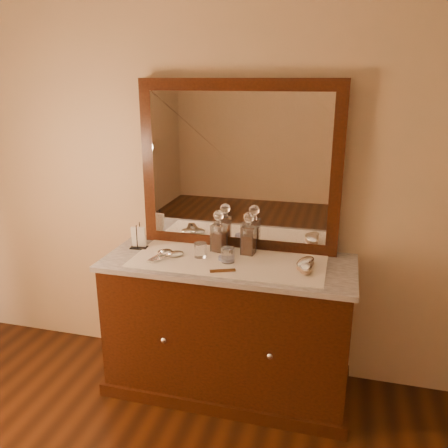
{
  "coord_description": "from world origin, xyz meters",
  "views": [
    {
      "loc": [
        0.61,
        -0.42,
        1.85
      ],
      "look_at": [
        0.0,
        1.85,
        1.1
      ],
      "focal_mm": 36.93,
      "sensor_mm": 36.0,
      "label": 1
    }
  ],
  "objects_px": {
    "decanter_right": "(248,238)",
    "decanter_left": "(219,235)",
    "dresser_cabinet": "(228,328)",
    "hand_mirror_outer": "(163,253)",
    "mirror_frame": "(239,167)",
    "hand_mirror_inner": "(172,255)",
    "napkin_rack": "(139,238)",
    "brush_far": "(305,263)",
    "comb": "(223,271)",
    "brush_near": "(305,267)",
    "pin_dish": "(226,258)"
  },
  "relations": [
    {
      "from": "dresser_cabinet",
      "to": "decanter_right",
      "type": "relative_size",
      "value": 5.46
    },
    {
      "from": "comb",
      "to": "napkin_rack",
      "type": "bearing_deg",
      "value": 136.55
    },
    {
      "from": "decanter_left",
      "to": "pin_dish",
      "type": "bearing_deg",
      "value": -58.43
    },
    {
      "from": "brush_near",
      "to": "hand_mirror_outer",
      "type": "bearing_deg",
      "value": 178.03
    },
    {
      "from": "comb",
      "to": "decanter_left",
      "type": "relative_size",
      "value": 0.55
    },
    {
      "from": "napkin_rack",
      "to": "brush_far",
      "type": "height_order",
      "value": "napkin_rack"
    },
    {
      "from": "comb",
      "to": "dresser_cabinet",
      "type": "bearing_deg",
      "value": 70.75
    },
    {
      "from": "dresser_cabinet",
      "to": "brush_near",
      "type": "xyz_separation_m",
      "value": [
        0.44,
        -0.05,
        0.47
      ]
    },
    {
      "from": "decanter_right",
      "to": "brush_near",
      "type": "bearing_deg",
      "value": -26.41
    },
    {
      "from": "dresser_cabinet",
      "to": "mirror_frame",
      "type": "distance_m",
      "value": 0.97
    },
    {
      "from": "mirror_frame",
      "to": "pin_dish",
      "type": "xyz_separation_m",
      "value": [
        -0.02,
        -0.24,
        -0.49
      ]
    },
    {
      "from": "mirror_frame",
      "to": "comb",
      "type": "height_order",
      "value": "mirror_frame"
    },
    {
      "from": "comb",
      "to": "hand_mirror_inner",
      "type": "relative_size",
      "value": 0.62
    },
    {
      "from": "hand_mirror_inner",
      "to": "mirror_frame",
      "type": "bearing_deg",
      "value": 40.16
    },
    {
      "from": "decanter_left",
      "to": "hand_mirror_outer",
      "type": "distance_m",
      "value": 0.35
    },
    {
      "from": "brush_far",
      "to": "hand_mirror_inner",
      "type": "relative_size",
      "value": 0.84
    },
    {
      "from": "napkin_rack",
      "to": "brush_far",
      "type": "distance_m",
      "value": 1.02
    },
    {
      "from": "mirror_frame",
      "to": "hand_mirror_outer",
      "type": "relative_size",
      "value": 5.38
    },
    {
      "from": "dresser_cabinet",
      "to": "hand_mirror_outer",
      "type": "relative_size",
      "value": 6.28
    },
    {
      "from": "pin_dish",
      "to": "hand_mirror_outer",
      "type": "bearing_deg",
      "value": -176.9
    },
    {
      "from": "pin_dish",
      "to": "brush_far",
      "type": "xyz_separation_m",
      "value": [
        0.45,
        -0.0,
        0.02
      ]
    },
    {
      "from": "brush_far",
      "to": "napkin_rack",
      "type": "bearing_deg",
      "value": 176.98
    },
    {
      "from": "mirror_frame",
      "to": "hand_mirror_outer",
      "type": "height_order",
      "value": "mirror_frame"
    },
    {
      "from": "brush_near",
      "to": "hand_mirror_outer",
      "type": "xyz_separation_m",
      "value": [
        -0.83,
        0.03,
        -0.01
      ]
    },
    {
      "from": "decanter_right",
      "to": "hand_mirror_inner",
      "type": "distance_m",
      "value": 0.46
    },
    {
      "from": "mirror_frame",
      "to": "hand_mirror_inner",
      "type": "distance_m",
      "value": 0.65
    },
    {
      "from": "napkin_rack",
      "to": "pin_dish",
      "type": "bearing_deg",
      "value": -5.38
    },
    {
      "from": "decanter_right",
      "to": "hand_mirror_inner",
      "type": "height_order",
      "value": "decanter_right"
    },
    {
      "from": "decanter_right",
      "to": "comb",
      "type": "bearing_deg",
      "value": -104.97
    },
    {
      "from": "brush_near",
      "to": "dresser_cabinet",
      "type": "bearing_deg",
      "value": 173.67
    },
    {
      "from": "decanter_right",
      "to": "brush_near",
      "type": "relative_size",
      "value": 1.46
    },
    {
      "from": "dresser_cabinet",
      "to": "mirror_frame",
      "type": "bearing_deg",
      "value": 90.0
    },
    {
      "from": "hand_mirror_outer",
      "to": "brush_near",
      "type": "bearing_deg",
      "value": -1.97
    },
    {
      "from": "brush_near",
      "to": "brush_far",
      "type": "xyz_separation_m",
      "value": [
        -0.0,
        0.05,
        0.0
      ]
    },
    {
      "from": "comb",
      "to": "brush_near",
      "type": "distance_m",
      "value": 0.44
    },
    {
      "from": "decanter_left",
      "to": "decanter_right",
      "type": "xyz_separation_m",
      "value": [
        0.18,
        -0.0,
        0.0
      ]
    },
    {
      "from": "brush_far",
      "to": "hand_mirror_inner",
      "type": "xyz_separation_m",
      "value": [
        -0.77,
        -0.03,
        -0.01
      ]
    },
    {
      "from": "pin_dish",
      "to": "napkin_rack",
      "type": "height_order",
      "value": "napkin_rack"
    },
    {
      "from": "brush_near",
      "to": "hand_mirror_outer",
      "type": "distance_m",
      "value": 0.83
    },
    {
      "from": "mirror_frame",
      "to": "brush_near",
      "type": "bearing_deg",
      "value": -33.81
    },
    {
      "from": "comb",
      "to": "brush_near",
      "type": "xyz_separation_m",
      "value": [
        0.43,
        0.12,
        0.02
      ]
    },
    {
      "from": "napkin_rack",
      "to": "decanter_left",
      "type": "xyz_separation_m",
      "value": [
        0.49,
        0.07,
        0.04
      ]
    },
    {
      "from": "brush_near",
      "to": "hand_mirror_inner",
      "type": "height_order",
      "value": "brush_near"
    },
    {
      "from": "mirror_frame",
      "to": "decanter_right",
      "type": "xyz_separation_m",
      "value": [
        0.09,
        -0.12,
        -0.4
      ]
    },
    {
      "from": "decanter_right",
      "to": "decanter_left",
      "type": "bearing_deg",
      "value": 179.17
    },
    {
      "from": "napkin_rack",
      "to": "decanter_right",
      "type": "distance_m",
      "value": 0.68
    },
    {
      "from": "napkin_rack",
      "to": "decanter_right",
      "type": "height_order",
      "value": "decanter_right"
    },
    {
      "from": "napkin_rack",
      "to": "hand_mirror_inner",
      "type": "relative_size",
      "value": 0.7
    },
    {
      "from": "pin_dish",
      "to": "brush_far",
      "type": "bearing_deg",
      "value": -0.06
    },
    {
      "from": "mirror_frame",
      "to": "decanter_left",
      "type": "xyz_separation_m",
      "value": [
        -0.09,
        -0.12,
        -0.4
      ]
    }
  ]
}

